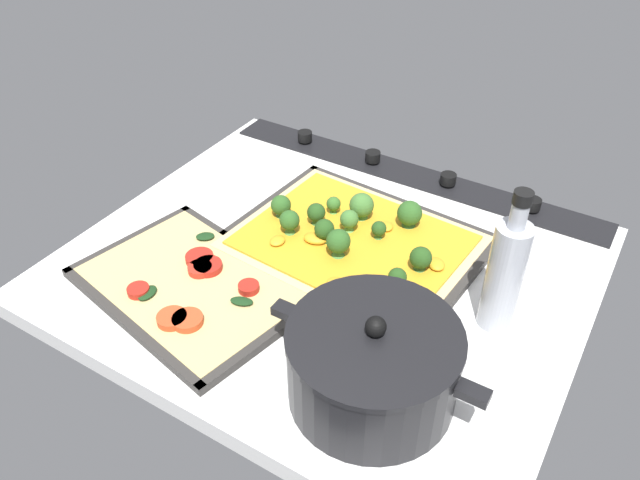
{
  "coord_description": "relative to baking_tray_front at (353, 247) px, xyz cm",
  "views": [
    {
      "loc": [
        -36.95,
        63.12,
        60.97
      ],
      "look_at": [
        1.68,
        -0.3,
        3.19
      ],
      "focal_mm": 35.35,
      "sensor_mm": 36.0,
      "label": 1
    }
  ],
  "objects": [
    {
      "name": "ground_plane",
      "position": [
        1.7,
        4.6,
        -1.86
      ],
      "size": [
        74.53,
        64.2,
        3.0
      ],
      "primitive_type": "cube",
      "color": "white"
    },
    {
      "name": "stove_control_panel",
      "position": [
        1.7,
        -23.99,
        0.2
      ],
      "size": [
        71.54,
        7.0,
        2.6
      ],
      "color": "black",
      "rests_on": "ground_plane"
    },
    {
      "name": "baking_tray_front",
      "position": [
        0.0,
        0.0,
        0.0
      ],
      "size": [
        39.02,
        32.29,
        1.3
      ],
      "color": "#33302D",
      "rests_on": "ground_plane"
    },
    {
      "name": "broccoli_pizza",
      "position": [
        -0.12,
        0.18,
        1.6
      ],
      "size": [
        36.44,
        29.72,
        5.85
      ],
      "color": "#D3B77F",
      "rests_on": "baking_tray_front"
    },
    {
      "name": "baking_tray_back",
      "position": [
        15.17,
        20.1,
        0.02
      ],
      "size": [
        36.0,
        28.62,
        1.3
      ],
      "color": "#33302D",
      "rests_on": "ground_plane"
    },
    {
      "name": "veggie_pizza_back",
      "position": [
        14.97,
        20.24,
        0.75
      ],
      "size": [
        33.16,
        25.78,
        1.9
      ],
      "color": "tan",
      "rests_on": "baking_tray_back"
    },
    {
      "name": "cooking_pot",
      "position": [
        -15.33,
        23.31,
        4.8
      ],
      "size": [
        27.01,
        20.21,
        12.62
      ],
      "color": "black",
      "rests_on": "ground_plane"
    },
    {
      "name": "oil_bottle",
      "position": [
        -23.91,
        3.94,
        8.28
      ],
      "size": [
        4.72,
        4.72,
        20.99
      ],
      "color": "#B7BCC6",
      "rests_on": "ground_plane"
    }
  ]
}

